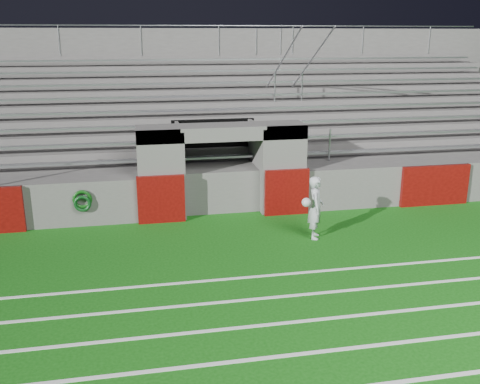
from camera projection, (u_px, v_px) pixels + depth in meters
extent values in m
plane|color=#10530D|center=(246.00, 259.00, 12.53)|extent=(90.00, 90.00, 0.00)
cube|color=white|center=(296.00, 354.00, 8.76)|extent=(28.00, 0.09, 0.01)
cube|color=white|center=(280.00, 323.00, 9.70)|extent=(28.00, 0.09, 0.01)
cube|color=white|center=(267.00, 298.00, 10.64)|extent=(28.00, 0.09, 0.01)
cube|color=white|center=(256.00, 277.00, 11.58)|extent=(28.00, 0.09, 0.01)
cube|color=#565452|center=(466.00, 181.00, 16.76)|extent=(10.60, 0.35, 1.25)
cube|color=#565452|center=(159.00, 172.00, 15.12)|extent=(1.20, 1.00, 2.60)
cube|color=#565452|center=(282.00, 167.00, 15.79)|extent=(1.20, 1.00, 2.60)
cube|color=black|center=(213.00, 158.00, 17.07)|extent=(2.60, 0.20, 2.50)
cube|color=#565452|center=(180.00, 168.00, 15.82)|extent=(0.10, 2.20, 2.50)
cube|color=#565452|center=(256.00, 165.00, 16.24)|extent=(0.10, 2.20, 2.50)
cube|color=#565452|center=(222.00, 132.00, 15.14)|extent=(4.80, 1.00, 0.40)
cube|color=#565452|center=(205.00, 148.00, 19.12)|extent=(26.00, 8.00, 0.20)
cube|color=#565452|center=(205.00, 165.00, 19.30)|extent=(26.00, 8.00, 1.05)
cube|color=#4F0806|center=(161.00, 199.00, 14.77)|extent=(1.30, 0.15, 1.35)
cube|color=#4F0806|center=(287.00, 192.00, 15.44)|extent=(1.30, 0.15, 1.35)
cube|color=#4F0806|center=(435.00, 185.00, 16.32)|extent=(2.20, 0.15, 1.25)
cube|color=#94979C|center=(217.00, 157.00, 16.28)|extent=(23.00, 0.28, 0.06)
cube|color=#565452|center=(213.00, 152.00, 17.08)|extent=(24.00, 0.75, 0.38)
cube|color=#94979C|center=(213.00, 140.00, 16.87)|extent=(23.00, 0.28, 0.06)
cube|color=#565452|center=(210.00, 142.00, 17.74)|extent=(24.00, 0.75, 0.76)
cube|color=#94979C|center=(210.00, 124.00, 17.47)|extent=(23.00, 0.28, 0.06)
cube|color=#565452|center=(207.00, 132.00, 18.39)|extent=(24.00, 0.75, 1.14)
cube|color=#94979C|center=(206.00, 110.00, 18.07)|extent=(23.00, 0.28, 0.06)
cube|color=#565452|center=(204.00, 123.00, 19.04)|extent=(24.00, 0.75, 1.52)
cube|color=#94979C|center=(203.00, 96.00, 18.67)|extent=(23.00, 0.28, 0.06)
cube|color=#565452|center=(201.00, 115.00, 19.69)|extent=(24.00, 0.75, 1.90)
cube|color=#94979C|center=(201.00, 83.00, 19.27)|extent=(23.00, 0.28, 0.06)
cube|color=#565452|center=(198.00, 107.00, 20.35)|extent=(24.00, 0.75, 2.28)
cube|color=#94979C|center=(198.00, 71.00, 19.87)|extent=(23.00, 0.28, 0.06)
cube|color=#565452|center=(196.00, 100.00, 21.00)|extent=(24.00, 0.75, 2.66)
cube|color=#94979C|center=(195.00, 60.00, 20.47)|extent=(23.00, 0.28, 0.06)
cube|color=#565452|center=(194.00, 97.00, 21.61)|extent=(26.00, 0.60, 5.29)
cylinder|color=#A5A8AD|center=(299.00, 146.00, 16.40)|extent=(0.05, 0.05, 1.00)
cylinder|color=#A5A8AD|center=(275.00, 87.00, 18.79)|extent=(0.05, 0.05, 1.00)
cylinder|color=#A5A8AD|center=(256.00, 41.00, 21.19)|extent=(0.05, 0.05, 1.00)
cylinder|color=#A5A8AD|center=(275.00, 73.00, 18.65)|extent=(0.05, 6.02, 3.08)
cylinder|color=#A5A8AD|center=(330.00, 145.00, 16.58)|extent=(0.05, 0.05, 1.00)
cylinder|color=#A5A8AD|center=(302.00, 87.00, 18.98)|extent=(0.05, 0.05, 1.00)
cylinder|color=#A5A8AD|center=(281.00, 41.00, 21.37)|extent=(0.05, 0.05, 1.00)
cylinder|color=#A5A8AD|center=(302.00, 72.00, 18.84)|extent=(0.05, 6.02, 3.08)
cylinder|color=#A5A8AD|center=(59.00, 41.00, 19.79)|extent=(0.05, 0.05, 1.10)
cylinder|color=#A5A8AD|center=(141.00, 40.00, 20.34)|extent=(0.05, 0.05, 1.10)
cylinder|color=#A5A8AD|center=(219.00, 40.00, 20.90)|extent=(0.05, 0.05, 1.10)
cylinder|color=#A5A8AD|center=(293.00, 40.00, 21.45)|extent=(0.05, 0.05, 1.10)
cylinder|color=#A5A8AD|center=(363.00, 40.00, 22.01)|extent=(0.05, 0.05, 1.10)
cylinder|color=#A5A8AD|center=(429.00, 40.00, 22.56)|extent=(0.05, 0.05, 1.10)
cylinder|color=#A5A8AD|center=(193.00, 25.00, 20.56)|extent=(24.00, 0.05, 0.05)
imported|color=#B4B8BE|center=(316.00, 208.00, 13.61)|extent=(0.55, 0.68, 1.63)
sphere|color=silver|center=(306.00, 202.00, 13.32)|extent=(0.23, 0.23, 0.23)
torus|color=#0E460F|center=(82.00, 199.00, 14.36)|extent=(0.52, 0.10, 0.52)
torus|color=#0B3A14|center=(82.00, 204.00, 14.34)|extent=(0.46, 0.09, 0.46)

